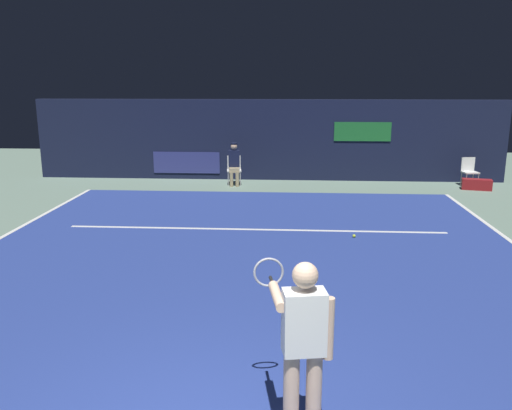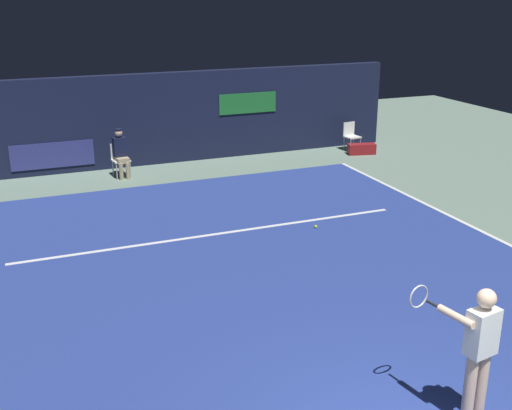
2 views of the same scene
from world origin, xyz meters
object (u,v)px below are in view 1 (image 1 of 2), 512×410
object	(u,v)px
tennis_player	(303,343)
line_judge_on_chair	(234,163)
tennis_ball	(354,236)
equipment_bag	(477,184)
courtside_chair_near	(469,170)

from	to	relation	value
tennis_player	line_judge_on_chair	size ratio (longest dim) A/B	1.31
tennis_player	line_judge_on_chair	distance (m)	11.98
tennis_ball	equipment_bag	size ratio (longest dim) A/B	0.08
line_judge_on_chair	equipment_bag	distance (m)	7.34
tennis_ball	tennis_player	bearing A→B (deg)	-100.96
tennis_ball	equipment_bag	bearing A→B (deg)	50.82
tennis_ball	equipment_bag	distance (m)	6.73
line_judge_on_chair	courtside_chair_near	distance (m)	7.26
tennis_player	equipment_bag	size ratio (longest dim) A/B	2.06
line_judge_on_chair	courtside_chair_near	bearing A→B (deg)	2.50
tennis_player	equipment_bag	distance (m)	12.85
tennis_player	line_judge_on_chair	bearing A→B (deg)	98.80
tennis_player	courtside_chair_near	bearing A→B (deg)	65.96
line_judge_on_chair	courtside_chair_near	world-z (taller)	line_judge_on_chair
courtside_chair_near	tennis_ball	xyz separation A→B (m)	(-4.19, -5.78, -0.46)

